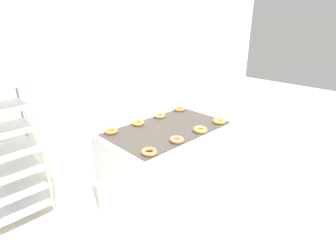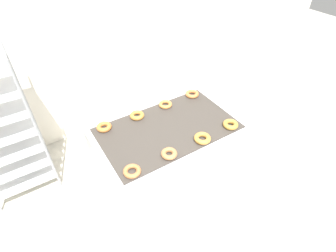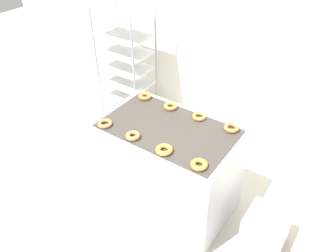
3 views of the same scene
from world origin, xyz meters
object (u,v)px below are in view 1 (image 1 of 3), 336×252
Objects in this scene: donut_near_midleft at (177,140)px; donut_far_left at (111,131)px; donut_near_right at (219,121)px; fryer_machine at (168,169)px; donut_near_midright at (200,130)px; donut_far_midright at (160,116)px; donut_far_right at (179,109)px; baking_rack_cart at (1,152)px; donut_near_left at (149,152)px; donut_far_midleft at (138,123)px; glaze_bin at (217,158)px.

donut_far_left is (-0.30, 0.56, 0.00)m from donut_near_midleft.
donut_far_left is (-0.94, 0.55, -0.00)m from donut_near_right.
fryer_machine is 9.51× the size of donut_near_right.
donut_near_midright is at bearing -61.14° from fryer_machine.
fryer_machine is at bearing -117.73° from donut_far_midright.
donut_near_right reaches higher than donut_far_right.
baking_rack_cart is 1.57m from donut_far_midright.
donut_far_left is at bearing -179.83° from donut_far_midright.
donut_near_left is at bearing -91.24° from donut_far_left.
fryer_machine is 0.58m from donut_far_midleft.
fryer_machine is at bearing -148.29° from donut_far_right.
baking_rack_cart reaches higher than donut_far_midright.
donut_near_midright is 0.31m from donut_near_right.
donut_near_right is (0.95, 0.01, 0.00)m from donut_near_left.
glaze_bin is 1.67m from donut_far_left.
baking_rack_cart is 2.12m from donut_near_right.
glaze_bin is 2.79× the size of donut_far_midright.
donut_near_left is 0.32m from donut_near_midleft.
fryer_machine is 1.04m from glaze_bin.
donut_near_right is at bearing -147.54° from glaze_bin.
donut_near_midleft reaches higher than glaze_bin.
fryer_machine is 9.77× the size of donut_far_left.
donut_near_midright reaches higher than donut_near_midleft.
donut_far_midleft is 0.96× the size of donut_far_right.
donut_far_midleft is at bearing 169.67° from glaze_bin.
donut_far_right reaches higher than donut_near_left.
donut_far_right is (0.00, 0.56, -0.00)m from donut_near_right.
donut_far_midright is (-0.32, 0.56, -0.00)m from donut_near_right.
donut_far_midright is 0.32m from donut_far_right.
donut_near_midright is at bearing -60.68° from donut_far_midleft.
donut_near_left is 1.04× the size of donut_near_midleft.
donut_near_midleft is at bearing 179.66° from donut_near_midright.
fryer_machine is at bearing -176.28° from glaze_bin.
donut_near_midleft is at bearing -61.57° from donut_far_left.
fryer_machine is 9.72× the size of donut_near_left.
donut_near_left is at bearing 179.93° from donut_near_midright.
donut_far_midleft is at bearing -1.39° from donut_far_left.
donut_near_left is 0.98× the size of donut_near_right.
donut_near_right is (0.31, 0.01, 0.00)m from donut_near_midright.
donut_far_left reaches higher than donut_far_midleft.
donut_far_midleft is (0.31, -0.01, -0.00)m from donut_far_left.
donut_near_midright reaches higher than donut_near_left.
donut_near_left is 1.11m from donut_far_right.
donut_near_midright reaches higher than fryer_machine.
donut_far_left reaches higher than donut_far_midright.
donut_far_right is at bearing 89.93° from donut_near_right.
glaze_bin is at bearing -21.06° from baking_rack_cart.
baking_rack_cart is 11.92× the size of donut_far_midright.
donut_far_midleft is (-1.15, 0.21, 0.78)m from glaze_bin.
glaze_bin is 2.76× the size of donut_near_left.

